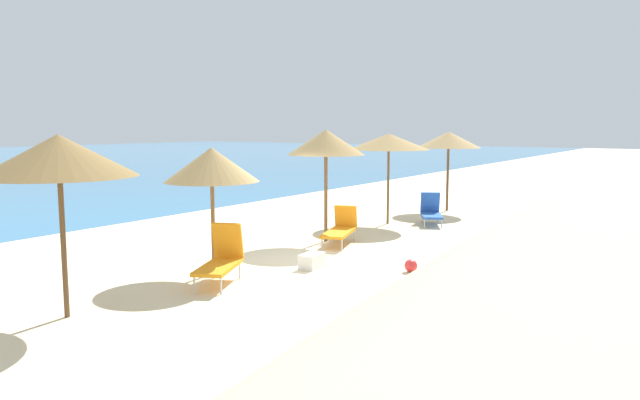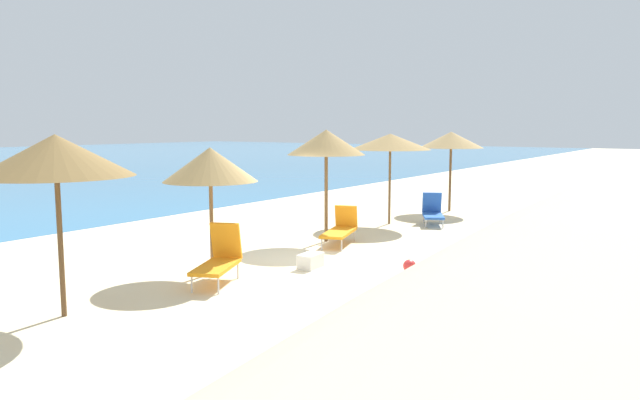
{
  "view_description": "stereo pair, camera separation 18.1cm",
  "coord_description": "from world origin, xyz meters",
  "px_view_note": "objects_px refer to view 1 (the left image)",
  "views": [
    {
      "loc": [
        -10.61,
        -7.53,
        3.02
      ],
      "look_at": [
        1.68,
        0.68,
        1.19
      ],
      "focal_mm": 33.31,
      "sensor_mm": 36.0,
      "label": 1
    },
    {
      "loc": [
        -10.51,
        -7.68,
        3.02
      ],
      "look_at": [
        1.68,
        0.68,
        1.19
      ],
      "focal_mm": 33.31,
      "sensor_mm": 36.0,
      "label": 2
    }
  ],
  "objects_px": {
    "lounge_chair_2": "(221,259)",
    "beach_ball": "(411,266)",
    "beach_umbrella_1": "(59,156)",
    "beach_umbrella_4": "(389,142)",
    "beach_umbrella_5": "(449,140)",
    "lounge_chair_0": "(431,211)",
    "cooler_box": "(312,261)",
    "lounge_chair_1": "(340,229)",
    "beach_umbrella_2": "(212,165)",
    "beach_umbrella_3": "(326,143)"
  },
  "relations": [
    {
      "from": "lounge_chair_0",
      "to": "beach_ball",
      "type": "xyz_separation_m",
      "value": [
        -6.0,
        -2.12,
        -0.26
      ]
    },
    {
      "from": "beach_umbrella_1",
      "to": "beach_umbrella_4",
      "type": "xyz_separation_m",
      "value": [
        11.07,
        -0.02,
        -0.02
      ]
    },
    {
      "from": "lounge_chair_2",
      "to": "lounge_chair_0",
      "type": "bearing_deg",
      "value": -118.12
    },
    {
      "from": "beach_umbrella_4",
      "to": "lounge_chair_1",
      "type": "distance_m",
      "value": 4.22
    },
    {
      "from": "beach_ball",
      "to": "beach_umbrella_1",
      "type": "bearing_deg",
      "value": 150.13
    },
    {
      "from": "lounge_chair_1",
      "to": "lounge_chair_2",
      "type": "distance_m",
      "value": 4.55
    },
    {
      "from": "lounge_chair_0",
      "to": "beach_ball",
      "type": "height_order",
      "value": "lounge_chair_0"
    },
    {
      "from": "beach_umbrella_1",
      "to": "beach_ball",
      "type": "xyz_separation_m",
      "value": [
        5.75,
        -3.3,
        -2.44
      ]
    },
    {
      "from": "lounge_chair_2",
      "to": "beach_umbrella_5",
      "type": "bearing_deg",
      "value": -113.76
    },
    {
      "from": "beach_umbrella_5",
      "to": "lounge_chair_0",
      "type": "height_order",
      "value": "beach_umbrella_5"
    },
    {
      "from": "beach_umbrella_1",
      "to": "beach_umbrella_2",
      "type": "relative_size",
      "value": 1.11
    },
    {
      "from": "beach_umbrella_1",
      "to": "beach_umbrella_4",
      "type": "height_order",
      "value": "beach_umbrella_1"
    },
    {
      "from": "beach_umbrella_1",
      "to": "lounge_chair_2",
      "type": "height_order",
      "value": "beach_umbrella_1"
    },
    {
      "from": "lounge_chair_2",
      "to": "cooler_box",
      "type": "distance_m",
      "value": 2.16
    },
    {
      "from": "cooler_box",
      "to": "beach_umbrella_3",
      "type": "bearing_deg",
      "value": 27.43
    },
    {
      "from": "beach_umbrella_4",
      "to": "lounge_chair_0",
      "type": "relative_size",
      "value": 2.0
    },
    {
      "from": "beach_umbrella_4",
      "to": "lounge_chair_1",
      "type": "bearing_deg",
      "value": -172.28
    },
    {
      "from": "beach_umbrella_4",
      "to": "lounge_chair_0",
      "type": "distance_m",
      "value": 2.54
    },
    {
      "from": "beach_umbrella_2",
      "to": "beach_umbrella_5",
      "type": "distance_m",
      "value": 11.5
    },
    {
      "from": "beach_umbrella_4",
      "to": "lounge_chair_2",
      "type": "bearing_deg",
      "value": -175.89
    },
    {
      "from": "beach_umbrella_1",
      "to": "beach_umbrella_4",
      "type": "bearing_deg",
      "value": -0.12
    },
    {
      "from": "lounge_chair_1",
      "to": "lounge_chair_2",
      "type": "bearing_deg",
      "value": 73.59
    },
    {
      "from": "lounge_chair_2",
      "to": "beach_ball",
      "type": "distance_m",
      "value": 3.93
    },
    {
      "from": "beach_umbrella_2",
      "to": "beach_ball",
      "type": "xyz_separation_m",
      "value": [
        2.39,
        -3.32,
        -2.12
      ]
    },
    {
      "from": "lounge_chair_0",
      "to": "lounge_chair_2",
      "type": "xyz_separation_m",
      "value": [
        -8.83,
        0.57,
        0.08
      ]
    },
    {
      "from": "beach_umbrella_2",
      "to": "lounge_chair_1",
      "type": "xyz_separation_m",
      "value": [
        4.11,
        -0.53,
        -1.85
      ]
    },
    {
      "from": "lounge_chair_0",
      "to": "cooler_box",
      "type": "relative_size",
      "value": 2.37
    },
    {
      "from": "lounge_chair_2",
      "to": "lounge_chair_1",
      "type": "bearing_deg",
      "value": -113.17
    },
    {
      "from": "cooler_box",
      "to": "lounge_chair_2",
      "type": "bearing_deg",
      "value": 159.12
    },
    {
      "from": "lounge_chair_0",
      "to": "lounge_chair_1",
      "type": "relative_size",
      "value": 0.81
    },
    {
      "from": "beach_umbrella_3",
      "to": "lounge_chair_1",
      "type": "bearing_deg",
      "value": -101.35
    },
    {
      "from": "beach_umbrella_1",
      "to": "beach_umbrella_2",
      "type": "height_order",
      "value": "beach_umbrella_1"
    },
    {
      "from": "beach_umbrella_3",
      "to": "lounge_chair_1",
      "type": "xyz_separation_m",
      "value": [
        -0.1,
        -0.52,
        -2.2
      ]
    },
    {
      "from": "beach_umbrella_4",
      "to": "beach_ball",
      "type": "relative_size",
      "value": 10.32
    },
    {
      "from": "lounge_chair_1",
      "to": "cooler_box",
      "type": "height_order",
      "value": "lounge_chair_1"
    },
    {
      "from": "beach_umbrella_4",
      "to": "beach_umbrella_5",
      "type": "distance_m",
      "value": 3.8
    },
    {
      "from": "lounge_chair_2",
      "to": "beach_ball",
      "type": "relative_size",
      "value": 5.7
    },
    {
      "from": "lounge_chair_1",
      "to": "beach_umbrella_3",
      "type": "bearing_deg",
      "value": -29.0
    },
    {
      "from": "beach_umbrella_5",
      "to": "lounge_chair_1",
      "type": "height_order",
      "value": "beach_umbrella_5"
    },
    {
      "from": "cooler_box",
      "to": "beach_umbrella_5",
      "type": "bearing_deg",
      "value": 5.16
    },
    {
      "from": "beach_umbrella_1",
      "to": "beach_umbrella_5",
      "type": "height_order",
      "value": "beach_umbrella_1"
    },
    {
      "from": "beach_umbrella_4",
      "to": "beach_umbrella_5",
      "type": "bearing_deg",
      "value": -6.81
    },
    {
      "from": "beach_umbrella_3",
      "to": "lounge_chair_1",
      "type": "relative_size",
      "value": 1.69
    },
    {
      "from": "beach_umbrella_3",
      "to": "lounge_chair_0",
      "type": "distance_m",
      "value": 4.87
    },
    {
      "from": "beach_umbrella_3",
      "to": "lounge_chair_0",
      "type": "bearing_deg",
      "value": -15.94
    },
    {
      "from": "lounge_chair_2",
      "to": "beach_ball",
      "type": "bearing_deg",
      "value": -157.9
    },
    {
      "from": "cooler_box",
      "to": "lounge_chair_0",
      "type": "bearing_deg",
      "value": 1.58
    },
    {
      "from": "beach_umbrella_4",
      "to": "cooler_box",
      "type": "bearing_deg",
      "value": -167.65
    },
    {
      "from": "beach_umbrella_4",
      "to": "lounge_chair_0",
      "type": "xyz_separation_m",
      "value": [
        0.68,
        -1.16,
        -2.16
      ]
    },
    {
      "from": "beach_umbrella_4",
      "to": "cooler_box",
      "type": "distance_m",
      "value": 6.74
    }
  ]
}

